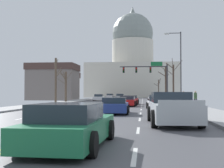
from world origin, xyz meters
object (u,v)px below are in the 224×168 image
Objects in this scene: sedan_near_00 at (154,99)px; street_lamp_right at (179,62)px; signal_gantry at (150,73)px; sedan_oncoming_02 at (110,96)px; sedan_near_01 at (131,100)px; pickup_truck_near_05 at (172,109)px; sedan_oncoming_00 at (99,98)px; sedan_near_06 at (70,126)px; sedan_near_02 at (128,101)px; pedestrian_01 at (195,98)px; sedan_near_03 at (158,103)px; pedestrian_00 at (183,97)px; sedan_oncoming_01 at (120,97)px; sedan_near_04 at (115,106)px.

street_lamp_right is at bearing -75.09° from sedan_near_00.
signal_gantry reaches higher than sedan_oncoming_02.
sedan_near_01 is at bearing -117.85° from sedan_near_00.
street_lamp_right reaches higher than pickup_truck_near_05.
sedan_oncoming_00 is 1.05× the size of sedan_oncoming_02.
sedan_oncoming_02 is (-6.77, 72.86, 0.01)m from sedan_near_06.
sedan_near_02 is 2.71× the size of pedestrian_01.
sedan_near_03 is at bearing -79.07° from sedan_oncoming_02.
sedan_oncoming_02 is (-7.03, 46.11, 0.04)m from sedan_near_02.
street_lamp_right is 2.01× the size of sedan_near_02.
pickup_truck_near_05 is at bearing -89.36° from signal_gantry.
sedan_oncoming_02 is 2.65× the size of pedestrian_00.
sedan_near_06 reaches higher than sedan_near_02.
sedan_near_03 is (-0.33, -18.73, -0.00)m from sedan_near_00.
street_lamp_right is at bearing -76.83° from signal_gantry.
sedan_oncoming_01 is at bearing 108.39° from signal_gantry.
sedan_near_02 is at bearing -158.11° from street_lamp_right.
signal_gantry is 17.02m from sedan_near_02.
signal_gantry is 0.90× the size of street_lamp_right.
sedan_near_04 is (-0.41, -18.57, 0.00)m from sedan_near_01.
pedestrian_01 reaches higher than sedan_oncoming_02.
signal_gantry is at bearing -41.36° from sedan_oncoming_00.
sedan_near_04 is at bearing -83.45° from sedan_oncoming_02.
sedan_near_02 is at bearing 99.27° from pickup_truck_near_05.
sedan_oncoming_00 is at bearing 120.14° from street_lamp_right.
sedan_near_00 is 12.66m from sedan_near_02.
pedestrian_00 is at bearing 72.70° from sedan_near_03.
signal_gantry is 11.82m from pedestrian_00.
sedan_oncoming_01 is (3.41, 10.56, -0.00)m from sedan_oncoming_00.
sedan_near_01 is 20.25m from sedan_oncoming_00.
sedan_near_04 is 13.04m from pedestrian_01.
sedan_oncoming_01 is at bearing 95.71° from sedan_near_02.
sedan_near_03 is 20.49m from sedan_near_06.
pedestrian_01 is (10.79, -37.47, 0.44)m from sedan_oncoming_01.
sedan_near_00 is 1.09× the size of sedan_oncoming_02.
sedan_near_00 is 1.05× the size of sedan_near_04.
sedan_oncoming_01 is (-3.67, 29.54, 0.02)m from sedan_near_01.
signal_gantry reaches higher than sedan_near_00.
pedestrian_00 is (7.28, 18.55, 0.46)m from sedan_near_04.
street_lamp_right reaches higher than pedestrian_01.
pedestrian_00 reaches higher than sedan_near_01.
pedestrian_01 is at bearing 54.72° from sedan_near_04.
sedan_near_03 is at bearing -132.50° from pedestrian_01.
pickup_truck_near_05 reaches higher than sedan_near_03.
sedan_near_03 is 42.48m from sedan_oncoming_01.
signal_gantry is 14.17m from street_lamp_right.
sedan_near_06 is at bearing -90.57° from sedan_near_02.
sedan_oncoming_01 is 38.99m from pedestrian_01.
sedan_oncoming_02 reaches higher than sedan_near_04.
pedestrian_00 is (3.86, 12.40, 0.46)m from sedan_near_03.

